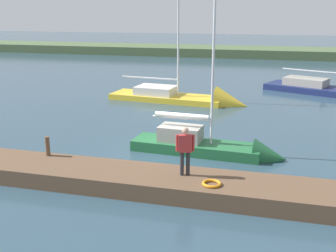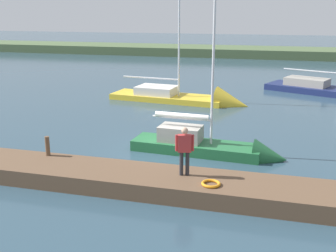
% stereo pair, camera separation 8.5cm
% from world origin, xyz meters
% --- Properties ---
extents(ground_plane, '(200.00, 200.00, 0.00)m').
position_xyz_m(ground_plane, '(0.00, 0.00, 0.00)').
color(ground_plane, '#2D4756').
extents(far_shoreline, '(180.00, 8.00, 2.40)m').
position_xyz_m(far_shoreline, '(0.00, -43.36, 0.00)').
color(far_shoreline, '#4C603D').
rests_on(far_shoreline, ground_plane).
extents(dock_pier, '(27.24, 2.23, 0.63)m').
position_xyz_m(dock_pier, '(0.00, 4.13, 0.32)').
color(dock_pier, brown).
rests_on(dock_pier, ground_plane).
extents(mooring_post_near, '(0.18, 0.18, 0.80)m').
position_xyz_m(mooring_post_near, '(4.09, 3.35, 1.03)').
color(mooring_post_near, brown).
rests_on(mooring_post_near, dock_pier).
extents(life_ring_buoy, '(0.66, 0.66, 0.10)m').
position_xyz_m(life_ring_buoy, '(-2.81, 4.57, 0.68)').
color(life_ring_buoy, orange).
rests_on(life_ring_buoy, dock_pier).
extents(sailboat_near_dock, '(10.24, 3.52, 10.88)m').
position_xyz_m(sailboat_near_dock, '(1.07, -10.91, 0.12)').
color(sailboat_near_dock, gold).
rests_on(sailboat_near_dock, ground_plane).
extents(sailboat_far_right, '(7.11, 2.02, 8.40)m').
position_xyz_m(sailboat_far_right, '(-2.16, -0.32, 0.24)').
color(sailboat_far_right, '#236638').
rests_on(sailboat_far_right, ground_plane).
extents(person_on_dock, '(0.65, 0.34, 1.78)m').
position_xyz_m(person_on_dock, '(-1.74, 3.94, 1.67)').
color(person_on_dock, '#28282D').
rests_on(person_on_dock, dock_pier).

